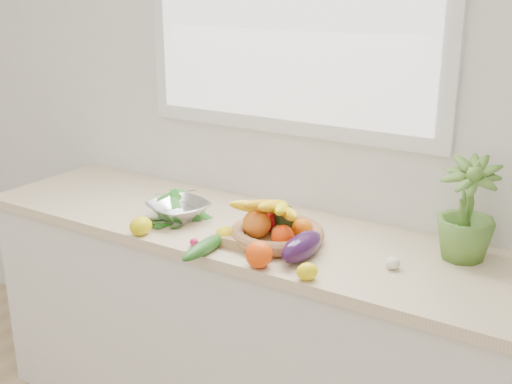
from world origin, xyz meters
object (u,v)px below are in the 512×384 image
Objects in this scene: apple at (272,221)px; potted_herb at (467,209)px; fruit_basket at (276,228)px; colander_with_spinach at (178,206)px; eggplant at (302,247)px; cucumber at (206,246)px.

potted_herb reaches higher than apple.
fruit_basket is at bearing -160.81° from potted_herb.
colander_with_spinach is (-1.01, -0.23, -0.11)m from potted_herb.
apple is 0.25m from eggplant.
colander_with_spinach reaches higher than apple.
cucumber is 0.26m from fruit_basket.
potted_herb is at bearing 33.33° from eggplant.
apple is 0.09m from fruit_basket.
fruit_basket is (0.06, -0.06, 0.01)m from apple.
potted_herb reaches higher than eggplant.
apple is 0.40× the size of eggplant.
apple is 0.33× the size of cucumber.
apple is 0.37m from colander_with_spinach.
potted_herb is at bearing 12.35° from apple.
eggplant is 0.17m from fruit_basket.
eggplant is at bearing 24.02° from cucumber.
colander_with_spinach is at bearing -176.55° from fruit_basket.
apple and eggplant have the same top height.
colander_with_spinach is (-0.42, -0.03, 0.01)m from fruit_basket.
cucumber is (-0.29, -0.13, -0.02)m from eggplant.
eggplant is 0.62× the size of fruit_basket.
eggplant is 0.64× the size of potted_herb.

